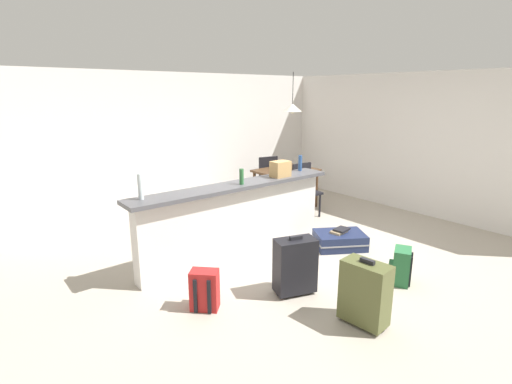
% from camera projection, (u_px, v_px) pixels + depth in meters
% --- Properties ---
extents(ground_plane, '(13.00, 13.00, 0.05)m').
position_uv_depth(ground_plane, '(301.00, 257.00, 5.26)').
color(ground_plane, '#ADA393').
extents(wall_back, '(6.60, 0.10, 2.50)m').
position_uv_depth(wall_back, '(187.00, 142.00, 7.24)').
color(wall_back, silver).
rests_on(wall_back, ground_plane).
extents(wall_right, '(0.10, 6.00, 2.50)m').
position_uv_depth(wall_right, '(410.00, 143.00, 7.02)').
color(wall_right, silver).
rests_on(wall_right, ground_plane).
extents(partition_half_wall, '(2.80, 0.20, 0.96)m').
position_uv_depth(partition_half_wall, '(237.00, 223.00, 5.11)').
color(partition_half_wall, silver).
rests_on(partition_half_wall, ground_plane).
extents(bar_countertop, '(2.96, 0.40, 0.05)m').
position_uv_depth(bar_countertop, '(237.00, 186.00, 4.98)').
color(bar_countertop, '#4C4C51').
rests_on(bar_countertop, partition_half_wall).
extents(bottle_clear, '(0.06, 0.06, 0.29)m').
position_uv_depth(bottle_clear, '(140.00, 187.00, 4.22)').
color(bottle_clear, silver).
rests_on(bottle_clear, bar_countertop).
extents(bottle_green, '(0.06, 0.06, 0.20)m').
position_uv_depth(bottle_green, '(242.00, 177.00, 4.92)').
color(bottle_green, '#2D6B38').
rests_on(bottle_green, bar_countertop).
extents(bottle_blue, '(0.06, 0.06, 0.23)m').
position_uv_depth(bottle_blue, '(300.00, 163.00, 5.78)').
color(bottle_blue, '#284C89').
rests_on(bottle_blue, bar_countertop).
extents(grocery_bag, '(0.26, 0.18, 0.22)m').
position_uv_depth(grocery_bag, '(280.00, 169.00, 5.37)').
color(grocery_bag, tan).
rests_on(grocery_bag, bar_countertop).
extents(dining_table, '(1.10, 0.80, 0.74)m').
position_uv_depth(dining_table, '(286.00, 174.00, 7.27)').
color(dining_table, '#4C331E').
rests_on(dining_table, ground_plane).
extents(dining_chair_near_partition, '(0.45, 0.45, 0.93)m').
position_uv_depth(dining_chair_near_partition, '(305.00, 187.00, 6.85)').
color(dining_chair_near_partition, black).
rests_on(dining_chair_near_partition, ground_plane).
extents(dining_chair_far_side, '(0.48, 0.48, 0.93)m').
position_uv_depth(dining_chair_far_side, '(266.00, 176.00, 7.71)').
color(dining_chair_far_side, black).
rests_on(dining_chair_far_side, ground_plane).
extents(pendant_lamp, '(0.34, 0.34, 0.73)m').
position_uv_depth(pendant_lamp, '(292.00, 108.00, 6.98)').
color(pendant_lamp, black).
extents(suitcase_flat_navy, '(0.88, 0.78, 0.22)m').
position_uv_depth(suitcase_flat_navy, '(340.00, 240.00, 5.49)').
color(suitcase_flat_navy, '#1E284C').
rests_on(suitcase_flat_navy, ground_plane).
extents(suitcase_upright_olive, '(0.28, 0.46, 0.67)m').
position_uv_depth(suitcase_upright_olive, '(365.00, 293.00, 3.62)').
color(suitcase_upright_olive, '#51562D').
rests_on(suitcase_upright_olive, ground_plane).
extents(backpack_red, '(0.34, 0.34, 0.42)m').
position_uv_depth(backpack_red, '(205.00, 290.00, 3.92)').
color(backpack_red, red).
rests_on(backpack_red, ground_plane).
extents(backpack_green, '(0.33, 0.32, 0.42)m').
position_uv_depth(backpack_green, '(401.00, 267.00, 4.45)').
color(backpack_green, '#286B3D').
rests_on(backpack_green, ground_plane).
extents(suitcase_upright_black, '(0.49, 0.37, 0.67)m').
position_uv_depth(suitcase_upright_black, '(295.00, 265.00, 4.19)').
color(suitcase_upright_black, black).
rests_on(suitcase_upright_black, ground_plane).
extents(book_stack, '(0.28, 0.20, 0.06)m').
position_uv_depth(book_stack, '(340.00, 231.00, 5.46)').
color(book_stack, tan).
rests_on(book_stack, suitcase_flat_navy).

